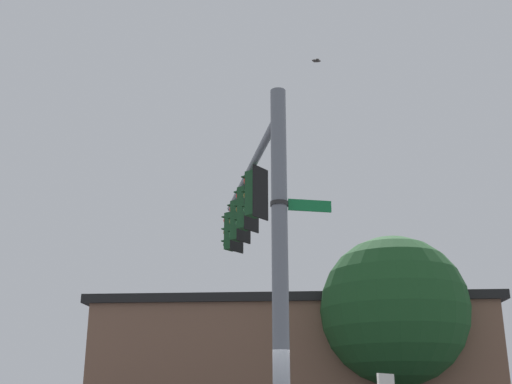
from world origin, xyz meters
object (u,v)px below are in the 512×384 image
(traffic_light_mid_inner, at_px, (245,208))
(traffic_light_arm_end, at_px, (232,231))
(traffic_light_mid_outer, at_px, (238,220))
(street_name_sign, at_px, (291,205))
(traffic_light_nearest_pole, at_px, (254,194))
(bird_flying, at_px, (316,61))

(traffic_light_mid_inner, height_order, traffic_light_arm_end, same)
(traffic_light_mid_outer, height_order, street_name_sign, traffic_light_mid_outer)
(traffic_light_mid_inner, bearing_deg, traffic_light_arm_end, 48.97)
(traffic_light_nearest_pole, distance_m, street_name_sign, 2.76)
(traffic_light_arm_end, distance_m, street_name_sign, 6.09)
(traffic_light_nearest_pole, relative_size, traffic_light_mid_inner, 1.00)
(traffic_light_nearest_pole, height_order, traffic_light_mid_inner, same)
(traffic_light_nearest_pole, relative_size, bird_flying, 4.49)
(traffic_light_arm_end, relative_size, bird_flying, 4.49)
(traffic_light_mid_inner, distance_m, bird_flying, 4.56)
(traffic_light_arm_end, bearing_deg, traffic_light_nearest_pole, -131.03)
(traffic_light_nearest_pole, distance_m, bird_flying, 4.64)
(traffic_light_arm_end, distance_m, bird_flying, 5.21)
(traffic_light_nearest_pole, distance_m, traffic_light_arm_end, 3.44)
(traffic_light_arm_end, height_order, street_name_sign, traffic_light_arm_end)
(traffic_light_nearest_pole, bearing_deg, traffic_light_arm_end, 48.97)
(traffic_light_mid_inner, relative_size, traffic_light_arm_end, 1.00)
(traffic_light_nearest_pole, bearing_deg, traffic_light_mid_outer, 48.97)
(traffic_light_mid_outer, xyz_separation_m, bird_flying, (0.49, -2.27, 4.15))
(traffic_light_mid_inner, distance_m, traffic_light_arm_end, 2.30)
(traffic_light_mid_outer, bearing_deg, traffic_light_nearest_pole, -131.03)
(traffic_light_nearest_pole, bearing_deg, street_name_sign, -125.69)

